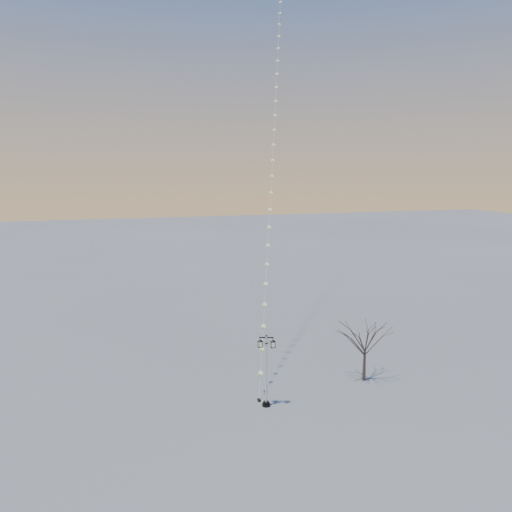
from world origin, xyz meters
name	(u,v)px	position (x,y,z in m)	size (l,w,h in m)	color
ground	(269,409)	(0.00, 0.00, 0.00)	(300.00, 300.00, 0.00)	slate
street_lamp	(266,367)	(-0.02, 0.47, 2.78)	(1.22, 0.74, 5.03)	black
bare_tree	(365,342)	(8.41, 2.09, 3.08)	(2.67, 2.67, 4.43)	#3F3029
kite_train	(274,127)	(6.57, 17.65, 20.13)	(14.30, 33.44, 40.43)	black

